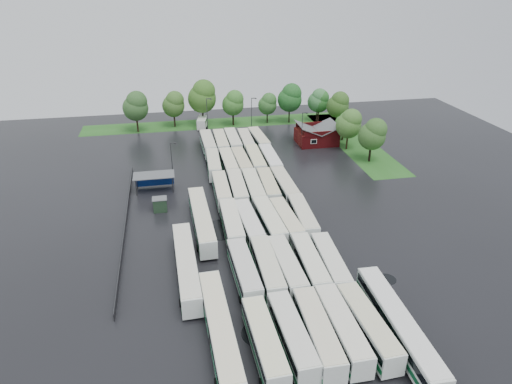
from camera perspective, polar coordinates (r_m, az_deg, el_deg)
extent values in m
plane|color=black|center=(77.81, 0.24, -5.58)|extent=(160.00, 160.00, 0.00)
cube|color=#610C0F|center=(120.48, 7.56, 6.84)|extent=(10.00, 8.00, 3.40)
cube|color=#4C4F51|center=(118.91, 6.47, 7.97)|extent=(5.07, 8.60, 2.19)
cube|color=#4C4F51|center=(120.46, 8.77, 8.06)|extent=(5.07, 8.60, 2.19)
cube|color=#610C0F|center=(116.20, 8.23, 7.22)|extent=(9.00, 0.20, 1.20)
cube|color=silver|center=(116.15, 7.23, 6.28)|extent=(1.60, 0.12, 1.20)
cylinder|color=#2D2D30|center=(93.89, -14.75, 0.50)|extent=(0.16, 0.16, 3.40)
cylinder|color=#2D2D30|center=(93.56, -10.37, 0.87)|extent=(0.16, 0.16, 3.40)
cylinder|color=#2D2D30|center=(96.79, -14.68, 1.30)|extent=(0.16, 0.16, 3.40)
cylinder|color=#2D2D30|center=(96.48, -10.42, 1.66)|extent=(0.16, 0.16, 3.40)
cube|color=#4C4F51|center=(94.38, -12.66, 2.08)|extent=(8.20, 4.20, 0.15)
cube|color=navy|center=(96.88, -12.55, 1.50)|extent=(7.60, 0.08, 2.60)
cube|color=#192F1C|center=(87.15, -11.91, -1.57)|extent=(2.50, 2.00, 2.50)
cube|color=#4C4F51|center=(86.56, -11.99, -0.80)|extent=(2.70, 2.20, 0.12)
cube|color=#22581A|center=(136.89, -4.26, 8.59)|extent=(80.00, 10.00, 0.01)
cube|color=#22581A|center=(124.46, 11.92, 6.30)|extent=(10.00, 50.00, 0.01)
cube|color=#2D2D30|center=(83.84, -15.95, -3.72)|extent=(0.10, 50.00, 1.20)
cube|color=silver|center=(55.47, 1.06, -18.30)|extent=(3.15, 13.20, 3.01)
cube|color=black|center=(55.05, 1.06, -17.85)|extent=(3.20, 12.67, 0.96)
cube|color=#155832|center=(55.93, 1.05, -18.79)|extent=(3.20, 12.94, 0.66)
cube|color=beige|center=(54.40, 1.07, -17.13)|extent=(3.03, 12.80, 0.13)
cylinder|color=black|center=(53.74, 2.05, -22.51)|extent=(2.79, 1.05, 1.05)
cylinder|color=black|center=(59.49, 0.17, -16.57)|extent=(2.79, 1.05, 1.05)
cube|color=silver|center=(56.41, 4.51, -17.49)|extent=(3.20, 13.14, 2.99)
cube|color=black|center=(56.00, 4.54, -17.05)|extent=(3.25, 12.62, 0.96)
cube|color=#084820|center=(56.86, 4.49, -17.97)|extent=(3.25, 12.88, 0.66)
cube|color=silver|center=(55.36, 4.57, -16.33)|extent=(3.08, 12.74, 0.13)
cylinder|color=black|center=(54.68, 5.68, -21.56)|extent=(2.77, 1.04, 1.04)
cylinder|color=black|center=(60.38, 3.39, -15.86)|extent=(2.77, 1.04, 1.04)
cube|color=silver|center=(57.02, 7.70, -17.03)|extent=(3.01, 13.45, 3.07)
cube|color=black|center=(56.61, 7.73, -16.57)|extent=(3.07, 12.92, 0.98)
cube|color=#0A5A2D|center=(57.48, 7.65, -17.52)|extent=(3.06, 13.19, 0.68)
cube|color=beige|center=(55.96, 7.79, -15.83)|extent=(2.89, 13.05, 0.13)
cylinder|color=black|center=(55.28, 9.06, -21.13)|extent=(2.85, 1.07, 1.07)
cylinder|color=black|center=(61.05, 6.33, -15.42)|extent=(2.85, 1.07, 1.07)
cube|color=silver|center=(58.01, 10.64, -16.40)|extent=(2.80, 13.37, 3.06)
cube|color=black|center=(57.61, 10.69, -15.95)|extent=(2.87, 12.83, 0.98)
cube|color=#055527|center=(58.47, 10.58, -16.89)|extent=(2.85, 13.10, 0.67)
cube|color=silver|center=(56.97, 10.77, -15.22)|extent=(2.69, 12.97, 0.13)
cylinder|color=black|center=(56.29, 12.13, -20.37)|extent=(2.84, 1.07, 1.07)
cylinder|color=black|center=(61.97, 9.09, -14.89)|extent=(2.84, 1.07, 1.07)
cube|color=silver|center=(58.95, 13.73, -15.97)|extent=(3.36, 13.41, 3.05)
cube|color=black|center=(58.55, 13.80, -15.52)|extent=(3.40, 12.88, 0.98)
cube|color=#095A26|center=(59.39, 13.66, -16.45)|extent=(3.40, 13.15, 0.67)
cube|color=beige|center=(57.92, 13.90, -14.80)|extent=(3.23, 13.01, 0.13)
cylinder|color=black|center=(57.28, 15.35, -19.82)|extent=(2.83, 1.06, 1.06)
cylinder|color=black|center=(62.82, 12.00, -14.53)|extent=(2.83, 1.06, 1.06)
cube|color=silver|center=(66.14, -1.50, -9.87)|extent=(3.16, 13.23, 3.01)
cube|color=black|center=(65.79, -1.51, -9.44)|extent=(3.21, 12.71, 0.96)
cube|color=#0A4826|center=(66.53, -1.49, -10.33)|extent=(3.20, 12.97, 0.66)
cube|color=silver|center=(65.23, -1.52, -8.76)|extent=(3.04, 12.84, 0.13)
cylinder|color=black|center=(63.76, -0.84, -13.15)|extent=(2.80, 1.05, 1.05)
cylinder|color=black|center=(70.40, -2.07, -8.89)|extent=(2.80, 1.05, 1.05)
cube|color=silver|center=(66.60, 1.42, -9.57)|extent=(2.91, 13.28, 3.04)
cube|color=black|center=(66.25, 1.43, -9.14)|extent=(2.97, 12.75, 0.97)
cube|color=#074F23|center=(66.99, 1.42, -10.03)|extent=(2.97, 13.01, 0.67)
cube|color=beige|center=(65.70, 1.44, -8.45)|extent=(2.80, 12.88, 0.13)
cylinder|color=black|center=(64.23, 2.23, -12.82)|extent=(2.81, 1.06, 1.06)
cylinder|color=black|center=(70.86, 0.67, -8.61)|extent=(2.81, 1.06, 1.06)
cube|color=silver|center=(67.03, 3.85, -9.38)|extent=(3.03, 13.23, 3.02)
cube|color=black|center=(66.68, 3.87, -8.95)|extent=(3.09, 12.71, 0.97)
cube|color=#115027|center=(67.41, 3.83, -9.84)|extent=(3.08, 12.97, 0.66)
cube|color=silver|center=(66.14, 3.89, -8.27)|extent=(2.91, 12.83, 0.13)
cylinder|color=black|center=(64.69, 4.76, -12.58)|extent=(2.80, 1.05, 1.05)
cylinder|color=black|center=(71.23, 2.96, -8.45)|extent=(2.80, 1.05, 1.05)
cube|color=silver|center=(67.92, 6.70, -8.99)|extent=(3.11, 13.21, 3.01)
cube|color=black|center=(67.58, 6.73, -8.57)|extent=(3.16, 12.69, 0.96)
cube|color=#04471C|center=(68.30, 6.67, -9.45)|extent=(3.16, 12.95, 0.66)
cube|color=#EAE9CF|center=(67.04, 6.77, -7.90)|extent=(2.99, 12.81, 0.13)
cylinder|color=black|center=(65.62, 7.73, -12.12)|extent=(2.79, 1.05, 1.05)
cylinder|color=black|center=(72.06, 5.66, -8.11)|extent=(2.79, 1.05, 1.05)
cube|color=silver|center=(68.54, 9.25, -8.85)|extent=(3.34, 13.08, 2.97)
cube|color=black|center=(68.20, 9.28, -8.44)|extent=(3.38, 12.56, 0.95)
cube|color=#074F28|center=(68.91, 9.21, -9.29)|extent=(3.38, 12.82, 0.65)
cube|color=silver|center=(67.68, 9.34, -7.77)|extent=(3.21, 12.69, 0.13)
cylinder|color=black|center=(66.31, 10.36, -11.88)|extent=(2.75, 1.04, 1.04)
cylinder|color=black|center=(72.57, 8.07, -7.99)|extent=(2.75, 1.04, 1.04)
cube|color=silver|center=(77.43, -3.07, -4.04)|extent=(2.98, 13.43, 3.07)
cube|color=black|center=(77.12, -3.08, -3.65)|extent=(3.04, 12.90, 0.98)
cube|color=#054E1F|center=(77.77, -3.06, -4.47)|extent=(3.03, 13.17, 0.68)
cube|color=silver|center=(76.65, -3.10, -3.01)|extent=(2.86, 13.03, 0.13)
cylinder|color=black|center=(74.59, -2.57, -6.68)|extent=(2.85, 1.07, 1.07)
cylinder|color=black|center=(81.88, -3.47, -3.50)|extent=(2.85, 1.07, 1.07)
cube|color=silver|center=(77.41, -0.90, -4.04)|extent=(3.33, 13.25, 3.01)
cube|color=black|center=(77.11, -0.90, -3.66)|extent=(3.37, 12.73, 0.96)
cube|color=#0D572C|center=(77.75, -0.90, -4.47)|extent=(3.37, 12.99, 0.66)
cube|color=silver|center=(76.65, -0.91, -3.03)|extent=(3.20, 12.85, 0.13)
cylinder|color=black|center=(74.66, -0.32, -6.63)|extent=(2.79, 1.05, 1.05)
cylinder|color=black|center=(81.76, -1.41, -3.51)|extent=(2.79, 1.05, 1.05)
cube|color=silver|center=(78.01, 1.66, -3.76)|extent=(3.42, 13.55, 3.08)
cube|color=black|center=(77.71, 1.66, -3.37)|extent=(3.46, 13.02, 0.99)
cube|color=#12532C|center=(78.35, 1.65, -4.19)|extent=(3.46, 13.28, 0.68)
cube|color=#EBE9C7|center=(77.23, 1.67, -2.73)|extent=(3.29, 13.14, 0.13)
cylinder|color=black|center=(75.22, 2.36, -6.37)|extent=(2.85, 1.07, 1.07)
cylinder|color=black|center=(82.42, 1.00, -3.24)|extent=(2.85, 1.07, 1.07)
cube|color=silver|center=(78.62, 3.75, -3.65)|extent=(3.27, 12.85, 2.92)
cube|color=black|center=(78.33, 3.77, -3.28)|extent=(3.31, 12.35, 0.93)
cube|color=#075927|center=(78.94, 3.74, -4.05)|extent=(3.31, 12.60, 0.64)
cube|color=beige|center=(77.88, 3.79, -2.68)|extent=(3.15, 12.46, 0.13)
cylinder|color=black|center=(75.99, 4.49, -6.09)|extent=(2.71, 1.02, 1.02)
cylinder|color=black|center=(82.77, 3.03, -3.16)|extent=(2.71, 1.02, 1.02)
cube|color=silver|center=(79.82, 5.85, -3.20)|extent=(3.32, 13.20, 3.00)
cube|color=black|center=(79.53, 5.87, -2.83)|extent=(3.36, 12.68, 0.96)
cube|color=#034722|center=(80.14, 5.83, -3.61)|extent=(3.36, 12.94, 0.66)
cube|color=beige|center=(79.08, 5.90, -2.22)|extent=(3.19, 12.80, 0.13)
cylinder|color=black|center=(77.14, 6.67, -5.66)|extent=(2.78, 1.05, 1.05)
cylinder|color=black|center=(84.05, 5.00, -2.73)|extent=(2.78, 1.05, 1.05)
cube|color=silver|center=(89.46, -4.32, 0.20)|extent=(2.88, 12.81, 2.92)
cube|color=black|center=(89.21, -4.34, 0.54)|extent=(2.94, 12.30, 0.94)
cube|color=#135732|center=(89.74, -4.31, -0.17)|extent=(2.93, 12.55, 0.64)
cube|color=beige|center=(88.81, -4.36, 1.08)|extent=(2.77, 12.42, 0.13)
cylinder|color=black|center=(86.49, -3.96, -1.82)|extent=(2.71, 1.02, 1.02)
cylinder|color=black|center=(93.75, -4.60, 0.46)|extent=(2.71, 1.02, 1.02)
cube|color=silver|center=(89.65, -2.33, 0.36)|extent=(3.10, 13.25, 3.02)
cube|color=black|center=(89.39, -2.34, 0.71)|extent=(3.15, 12.72, 0.97)
cube|color=#11562E|center=(89.94, -2.32, -0.02)|extent=(3.15, 12.99, 0.66)
cube|color=beige|center=(88.99, -2.35, 1.27)|extent=(2.98, 12.85, 0.13)
cylinder|color=black|center=(86.60, -1.88, -1.72)|extent=(2.80, 1.05, 1.05)
cylinder|color=black|center=(94.07, -2.71, 0.62)|extent=(2.80, 1.05, 1.05)
cube|color=silver|center=(89.67, -0.32, 0.41)|extent=(3.08, 13.45, 3.07)
cube|color=black|center=(89.41, -0.32, 0.77)|extent=(3.14, 12.92, 0.98)
cube|color=#0C4C23|center=(89.97, -0.32, 0.03)|extent=(3.13, 13.18, 0.68)
cube|color=beige|center=(89.00, -0.32, 1.34)|extent=(2.96, 13.05, 0.13)
cylinder|color=black|center=(86.60, 0.21, -1.70)|extent=(2.85, 1.07, 1.07)
cylinder|color=black|center=(94.14, -0.80, 0.68)|extent=(2.85, 1.07, 1.07)
cube|color=silver|center=(90.51, 1.53, 0.62)|extent=(3.20, 13.14, 2.99)
cube|color=black|center=(90.26, 1.54, 0.97)|extent=(3.25, 12.62, 0.96)
cube|color=#0F552A|center=(90.80, 1.53, 0.25)|extent=(3.25, 12.88, 0.66)
cube|color=beige|center=(89.86, 1.55, 1.51)|extent=(3.08, 12.74, 0.13)
cylinder|color=black|center=(87.53, 2.11, -1.41)|extent=(2.77, 1.04, 1.04)
cylinder|color=black|center=(94.84, 0.98, 0.87)|extent=(2.77, 1.04, 1.04)
cube|color=silver|center=(90.90, 3.56, 0.72)|extent=(2.90, 13.36, 3.06)
cube|color=black|center=(90.64, 3.57, 1.07)|extent=(2.96, 12.83, 0.98)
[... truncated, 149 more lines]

